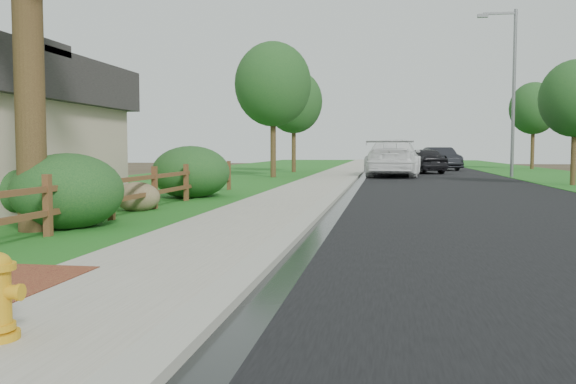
% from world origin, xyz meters
% --- Properties ---
extents(ground, '(120.00, 120.00, 0.00)m').
position_xyz_m(ground, '(0.00, 0.00, 0.00)').
color(ground, '#342D1C').
extents(road, '(8.00, 90.00, 0.02)m').
position_xyz_m(road, '(4.60, 35.00, 0.01)').
color(road, black).
rests_on(road, ground).
extents(curb, '(0.40, 90.00, 0.12)m').
position_xyz_m(curb, '(0.40, 35.00, 0.06)').
color(curb, gray).
rests_on(curb, ground).
extents(wet_gutter, '(0.50, 90.00, 0.00)m').
position_xyz_m(wet_gutter, '(0.75, 35.00, 0.02)').
color(wet_gutter, black).
rests_on(wet_gutter, road).
extents(sidewalk, '(2.20, 90.00, 0.10)m').
position_xyz_m(sidewalk, '(-0.90, 35.00, 0.05)').
color(sidewalk, gray).
rests_on(sidewalk, ground).
extents(grass_strip, '(1.60, 90.00, 0.06)m').
position_xyz_m(grass_strip, '(-2.80, 35.00, 0.03)').
color(grass_strip, '#205C1A').
rests_on(grass_strip, ground).
extents(lawn_near, '(9.00, 90.00, 0.04)m').
position_xyz_m(lawn_near, '(-8.00, 35.00, 0.02)').
color(lawn_near, '#205C1A').
rests_on(lawn_near, ground).
extents(verge_far, '(6.00, 90.00, 0.04)m').
position_xyz_m(verge_far, '(11.50, 35.00, 0.02)').
color(verge_far, '#205C1A').
rests_on(verge_far, ground).
extents(ranch_fence, '(0.12, 16.92, 1.10)m').
position_xyz_m(ranch_fence, '(-3.60, 6.40, 0.62)').
color(ranch_fence, '#53351B').
rests_on(ranch_fence, ground).
extents(white_suv, '(3.38, 7.16, 2.02)m').
position_xyz_m(white_suv, '(2.47, 27.83, 1.03)').
color(white_suv, white).
rests_on(white_suv, road).
extents(dark_car_mid, '(3.28, 5.07, 1.61)m').
position_xyz_m(dark_car_mid, '(4.28, 32.99, 0.82)').
color(dark_car_mid, black).
rests_on(dark_car_mid, road).
extents(dark_car_far, '(2.85, 5.29, 1.65)m').
position_xyz_m(dark_car_far, '(5.96, 39.05, 0.85)').
color(dark_car_far, black).
rests_on(dark_car_far, road).
extents(streetlight, '(2.05, 0.23, 8.89)m').
position_xyz_m(streetlight, '(8.53, 27.53, 5.04)').
color(streetlight, slate).
rests_on(streetlight, ground).
extents(boulder, '(1.20, 0.96, 0.73)m').
position_xyz_m(boulder, '(-3.90, 7.26, 0.37)').
color(boulder, brown).
rests_on(boulder, ground).
extents(shrub_b, '(2.24, 2.24, 1.45)m').
position_xyz_m(shrub_b, '(-3.90, 4.01, 0.72)').
color(shrub_b, '#163F1C').
rests_on(shrub_b, ground).
extents(shrub_d, '(2.91, 2.91, 1.62)m').
position_xyz_m(shrub_d, '(-3.90, 11.35, 0.81)').
color(shrub_d, '#163F1C').
rests_on(shrub_d, ground).
extents(tree_near_left, '(4.05, 4.05, 7.18)m').
position_xyz_m(tree_near_left, '(-3.90, 25.29, 4.93)').
color(tree_near_left, '#3D2B19').
rests_on(tree_near_left, ground).
extents(tree_near_right, '(2.88, 2.88, 5.19)m').
position_xyz_m(tree_near_right, '(9.66, 20.12, 3.59)').
color(tree_near_right, '#3D2B19').
rests_on(tree_near_right, ground).
extents(tree_mid_left, '(3.72, 3.72, 6.65)m').
position_xyz_m(tree_mid_left, '(-3.90, 32.71, 4.59)').
color(tree_mid_left, '#3D2B19').
rests_on(tree_mid_left, ground).
extents(tree_far_right, '(3.56, 3.56, 6.57)m').
position_xyz_m(tree_far_right, '(13.00, 41.90, 4.60)').
color(tree_far_right, '#3D2B19').
rests_on(tree_far_right, ground).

